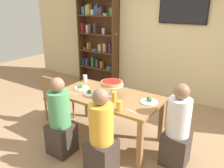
{
  "coord_description": "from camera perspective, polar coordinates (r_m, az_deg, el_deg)",
  "views": [
    {
      "loc": [
        1.8,
        -2.61,
        2.07
      ],
      "look_at": [
        0.0,
        0.1,
        0.89
      ],
      "focal_mm": 35.97,
      "sensor_mm": 36.0,
      "label": 1
    }
  ],
  "objects": [
    {
      "name": "beer_glass_amber_short",
      "position": [
        2.93,
        1.88,
        -5.57
      ],
      "size": [
        0.08,
        0.08,
        0.13
      ],
      "primitive_type": "cylinder",
      "color": "gold",
      "rests_on": "dining_table"
    },
    {
      "name": "water_glass_clear_far",
      "position": [
        4.04,
        -6.85,
        1.46
      ],
      "size": [
        0.07,
        0.07,
        0.12
      ],
      "primitive_type": "cylinder",
      "color": "white",
      "rests_on": "dining_table"
    },
    {
      "name": "salad_plate_near_diner",
      "position": [
        3.23,
        9.39,
        -4.27
      ],
      "size": [
        0.24,
        0.24,
        0.07
      ],
      "color": "white",
      "rests_on": "dining_table"
    },
    {
      "name": "diner_head_east",
      "position": [
        3.11,
        16.24,
        -11.46
      ],
      "size": [
        0.34,
        0.34,
        1.15
      ],
      "rotation": [
        0.0,
        0.0,
        3.14
      ],
      "color": "#382D28",
      "rests_on": "ground_plane"
    },
    {
      "name": "water_glass_clear_near",
      "position": [
        3.62,
        -13.69,
        -1.28
      ],
      "size": [
        0.06,
        0.06,
        0.1
      ],
      "primitive_type": "cylinder",
      "color": "white",
      "rests_on": "dining_table"
    },
    {
      "name": "ground_plane",
      "position": [
        3.78,
        -0.86,
        -13.23
      ],
      "size": [
        12.0,
        12.0,
        0.0
      ],
      "primitive_type": "plane",
      "color": "#9E7A56"
    },
    {
      "name": "bookshelf",
      "position": [
        5.86,
        -3.47,
        11.0
      ],
      "size": [
        1.12,
        0.3,
        2.21
      ],
      "color": "#4C2D19",
      "rests_on": "ground_plane"
    },
    {
      "name": "deep_dish_pizza_stand",
      "position": [
        3.34,
        -0.04,
        0.05
      ],
      "size": [
        0.36,
        0.36,
        0.23
      ],
      "color": "silver",
      "rests_on": "dining_table"
    },
    {
      "name": "salad_plate_far_diner",
      "position": [
        3.48,
        -5.48,
        -2.32
      ],
      "size": [
        0.24,
        0.24,
        0.07
      ],
      "color": "white",
      "rests_on": "dining_table"
    },
    {
      "name": "diner_near_right",
      "position": [
        2.85,
        -2.7,
        -13.63
      ],
      "size": [
        0.34,
        0.34,
        1.15
      ],
      "rotation": [
        0.0,
        0.0,
        1.57
      ],
      "color": "#382D28",
      "rests_on": "ground_plane"
    },
    {
      "name": "rear_partition",
      "position": [
        5.18,
        13.25,
        11.98
      ],
      "size": [
        8.0,
        0.12,
        2.8
      ],
      "primitive_type": "cube",
      "color": "beige",
      "rests_on": "ground_plane"
    },
    {
      "name": "diner_near_left",
      "position": [
        3.27,
        -13.01,
        -9.43
      ],
      "size": [
        0.34,
        0.34,
        1.15
      ],
      "rotation": [
        0.0,
        0.0,
        1.57
      ],
      "color": "#382D28",
      "rests_on": "ground_plane"
    },
    {
      "name": "cutlery_fork_near",
      "position": [
        2.95,
        4.87,
        -6.89
      ],
      "size": [
        0.18,
        0.04,
        0.0
      ],
      "primitive_type": "cube",
      "rotation": [
        0.0,
        0.0,
        -0.13
      ],
      "color": "silver",
      "rests_on": "dining_table"
    },
    {
      "name": "beer_glass_amber_tall",
      "position": [
        3.16,
        0.52,
        -3.35
      ],
      "size": [
        0.07,
        0.07,
        0.16
      ],
      "primitive_type": "cylinder",
      "color": "gold",
      "rests_on": "dining_table"
    },
    {
      "name": "chair_head_west",
      "position": [
        4.16,
        -14.07,
        -3.08
      ],
      "size": [
        0.4,
        0.4,
        0.87
      ],
      "color": "olive",
      "rests_on": "ground_plane"
    },
    {
      "name": "television",
      "position": [
        4.93,
        17.63,
        17.74
      ],
      "size": [
        0.98,
        0.05,
        0.58
      ],
      "color": "black"
    },
    {
      "name": "salad_plate_spare",
      "position": [
        3.72,
        -7.87,
        -0.87
      ],
      "size": [
        0.24,
        0.24,
        0.07
      ],
      "color": "white",
      "rests_on": "dining_table"
    },
    {
      "name": "cutlery_knife_near",
      "position": [
        3.54,
        -9.93,
        -2.37
      ],
      "size": [
        0.18,
        0.02,
        0.0
      ],
      "primitive_type": "cube",
      "rotation": [
        0.0,
        0.0,
        0.03
      ],
      "color": "silver",
      "rests_on": "dining_table"
    },
    {
      "name": "dining_table",
      "position": [
        3.47,
        -0.91,
        -4.26
      ],
      "size": [
        1.6,
        0.85,
        0.74
      ],
      "color": "olive",
      "rests_on": "ground_plane"
    }
  ]
}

